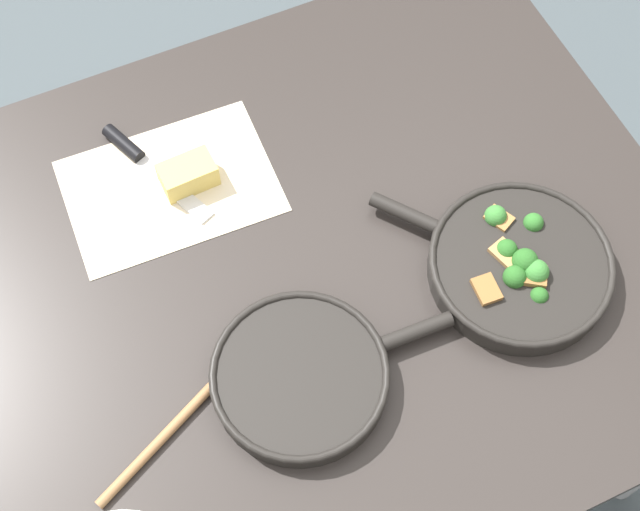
% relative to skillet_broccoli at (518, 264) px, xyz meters
% --- Properties ---
extents(ground_plane, '(14.00, 14.00, 0.00)m').
position_rel_skillet_broccoli_xyz_m(ground_plane, '(0.27, -0.15, -0.77)').
color(ground_plane, '#424C51').
extents(dining_table_red, '(1.19, 1.02, 0.74)m').
position_rel_skillet_broccoli_xyz_m(dining_table_red, '(0.27, -0.15, -0.10)').
color(dining_table_red, '#2D2826').
rests_on(dining_table_red, ground_plane).
extents(skillet_broccoli, '(0.31, 0.36, 0.07)m').
position_rel_skillet_broccoli_xyz_m(skillet_broccoli, '(0.00, 0.00, 0.00)').
color(skillet_broccoli, black).
rests_on(skillet_broccoli, dining_table_red).
extents(skillet_eggs, '(0.38, 0.27, 0.04)m').
position_rel_skillet_broccoli_xyz_m(skillet_eggs, '(0.38, 0.03, -0.00)').
color(skillet_eggs, black).
rests_on(skillet_eggs, dining_table_red).
extents(wooden_spoon, '(0.32, 0.17, 0.02)m').
position_rel_skillet_broccoli_xyz_m(wooden_spoon, '(0.53, -0.01, -0.02)').
color(wooden_spoon, '#996B42').
rests_on(wooden_spoon, dining_table_red).
extents(parchment_sheet, '(0.35, 0.26, 0.00)m').
position_rel_skillet_broccoli_xyz_m(parchment_sheet, '(0.45, -0.38, -0.03)').
color(parchment_sheet, beige).
rests_on(parchment_sheet, dining_table_red).
extents(grater_knife, '(0.12, 0.24, 0.02)m').
position_rel_skillet_broccoli_xyz_m(grater_knife, '(0.47, -0.44, -0.02)').
color(grater_knife, silver).
rests_on(grater_knife, dining_table_red).
extents(cheese_block, '(0.09, 0.06, 0.05)m').
position_rel_skillet_broccoli_xyz_m(cheese_block, '(0.41, -0.37, -0.00)').
color(cheese_block, '#E0C15B').
rests_on(cheese_block, dining_table_red).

